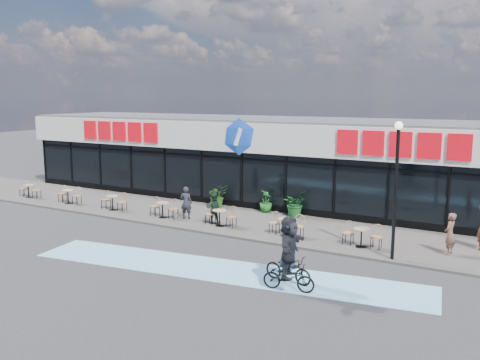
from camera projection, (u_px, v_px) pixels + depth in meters
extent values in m
plane|color=#28282B|center=(157.00, 242.00, 20.52)|extent=(120.00, 120.00, 0.00)
cube|color=#4F4A46|center=(216.00, 218.00, 24.37)|extent=(44.00, 5.00, 0.10)
cube|color=#70B2D4|center=(221.00, 270.00, 17.28)|extent=(14.17, 4.13, 0.01)
cube|color=black|center=(268.00, 173.00, 28.84)|extent=(30.00, 6.00, 3.00)
cube|color=silver|center=(267.00, 134.00, 28.34)|extent=(30.60, 6.30, 1.50)
cube|color=#47474C|center=(268.00, 119.00, 28.33)|extent=(30.60, 6.30, 0.10)
cube|color=navy|center=(242.00, 151.00, 25.98)|extent=(30.60, 0.08, 0.18)
cube|color=black|center=(242.00, 159.00, 26.05)|extent=(30.00, 0.06, 0.08)
cube|color=black|center=(242.00, 205.00, 26.47)|extent=(30.00, 0.10, 0.40)
cube|color=#B50611|center=(120.00, 131.00, 29.54)|extent=(5.63, 0.18, 1.10)
cube|color=#B50611|center=(401.00, 144.00, 21.72)|extent=(5.63, 0.18, 1.10)
ellipsoid|color=#1746B8|center=(239.00, 137.00, 25.63)|extent=(1.90, 0.24, 1.90)
cylinder|color=black|center=(45.00, 162.00, 33.57)|extent=(0.10, 0.10, 3.00)
cylinder|color=black|center=(71.00, 165.00, 32.35)|extent=(0.10, 0.10, 3.00)
cylinder|color=black|center=(100.00, 167.00, 31.13)|extent=(0.10, 0.10, 3.00)
cylinder|color=black|center=(131.00, 170.00, 29.91)|extent=(0.10, 0.10, 3.00)
cylinder|color=black|center=(165.00, 173.00, 28.69)|extent=(0.10, 0.10, 3.00)
cylinder|color=black|center=(201.00, 177.00, 27.47)|extent=(0.10, 0.10, 3.00)
cylinder|color=black|center=(242.00, 181.00, 26.24)|extent=(0.10, 0.10, 3.00)
cylinder|color=black|center=(286.00, 185.00, 25.02)|extent=(0.10, 0.10, 3.00)
cylinder|color=black|center=(334.00, 190.00, 23.80)|extent=(0.10, 0.10, 3.00)
cylinder|color=black|center=(388.00, 195.00, 22.58)|extent=(0.10, 0.10, 3.00)
cylinder|color=black|center=(448.00, 201.00, 21.36)|extent=(0.10, 0.10, 3.00)
cylinder|color=black|center=(395.00, 195.00, 17.77)|extent=(0.12, 0.12, 4.66)
sphere|color=#FFF2CC|center=(399.00, 126.00, 17.36)|extent=(0.28, 0.28, 0.28)
cylinder|color=tan|center=(28.00, 185.00, 28.86)|extent=(0.60, 0.60, 0.04)
cylinder|color=black|center=(29.00, 191.00, 28.92)|extent=(0.06, 0.06, 0.70)
cylinder|color=black|center=(29.00, 197.00, 28.98)|extent=(0.40, 0.40, 0.02)
cylinder|color=tan|center=(68.00, 190.00, 27.29)|extent=(0.60, 0.60, 0.04)
cylinder|color=black|center=(68.00, 197.00, 27.35)|extent=(0.06, 0.06, 0.70)
cylinder|color=black|center=(68.00, 203.00, 27.41)|extent=(0.40, 0.40, 0.02)
cylinder|color=tan|center=(112.00, 196.00, 25.72)|extent=(0.60, 0.60, 0.04)
cylinder|color=black|center=(112.00, 203.00, 25.78)|extent=(0.06, 0.06, 0.70)
cylinder|color=black|center=(113.00, 210.00, 25.84)|extent=(0.40, 0.40, 0.02)
cylinder|color=tan|center=(162.00, 203.00, 24.15)|extent=(0.60, 0.60, 0.04)
cylinder|color=black|center=(163.00, 210.00, 24.21)|extent=(0.06, 0.06, 0.70)
cylinder|color=black|center=(163.00, 217.00, 24.27)|extent=(0.40, 0.40, 0.02)
cylinder|color=tan|center=(220.00, 210.00, 22.58)|extent=(0.60, 0.60, 0.04)
cylinder|color=black|center=(220.00, 218.00, 22.64)|extent=(0.06, 0.06, 0.70)
cylinder|color=black|center=(220.00, 226.00, 22.70)|extent=(0.40, 0.40, 0.02)
cylinder|color=tan|center=(285.00, 219.00, 21.02)|extent=(0.60, 0.60, 0.04)
cylinder|color=black|center=(285.00, 227.00, 21.07)|extent=(0.06, 0.06, 0.70)
cylinder|color=black|center=(285.00, 236.00, 21.13)|extent=(0.40, 0.40, 0.02)
cylinder|color=tan|center=(362.00, 229.00, 19.45)|extent=(0.60, 0.60, 0.04)
cylinder|color=black|center=(361.00, 238.00, 19.50)|extent=(0.06, 0.06, 0.70)
cylinder|color=black|center=(361.00, 247.00, 19.56)|extent=(0.40, 0.40, 0.02)
imported|color=#224E16|center=(218.00, 196.00, 26.52)|extent=(1.39, 1.41, 1.18)
imported|color=#175119|center=(266.00, 201.00, 25.27)|extent=(0.84, 0.84, 1.12)
imported|color=#15491B|center=(295.00, 203.00, 24.46)|extent=(0.99, 1.14, 1.26)
imported|color=black|center=(186.00, 203.00, 23.95)|extent=(0.65, 0.52, 1.54)
imported|color=black|center=(214.00, 208.00, 23.07)|extent=(0.82, 0.73, 1.40)
imported|color=brown|center=(450.00, 234.00, 18.55)|extent=(0.48, 0.63, 1.56)
imported|color=black|center=(289.00, 277.00, 15.41)|extent=(1.68, 0.81, 0.85)
imported|color=black|center=(289.00, 247.00, 15.25)|extent=(0.83, 1.81, 1.88)
imported|color=black|center=(288.00, 269.00, 16.12)|extent=(1.73, 0.80, 0.88)
imported|color=#27313D|center=(289.00, 244.00, 15.99)|extent=(0.62, 0.85, 1.62)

